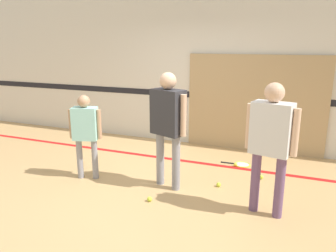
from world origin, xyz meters
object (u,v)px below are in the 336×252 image
Objects in this scene: person_instructor at (168,118)px; person_student_right at (271,135)px; tennis_ball_by_spare_racket at (235,165)px; person_student_left at (85,128)px; tennis_ball_stray_left at (219,185)px; tennis_ball_near_instructor at (150,199)px; tennis_ball_stray_right at (261,177)px; racket_spare_on_floor at (241,164)px.

person_instructor is 1.43m from person_student_right.
person_student_left is at bearing -146.83° from tennis_ball_by_spare_racket.
person_student_left is 19.74× the size of tennis_ball_stray_left.
person_instructor reaches higher than tennis_ball_near_instructor.
person_student_left reaches higher than tennis_ball_stray_left.
person_student_left is 2.79m from tennis_ball_stray_right.
racket_spare_on_floor is (2.12, 1.44, -0.80)m from person_student_left.
person_student_left is at bearing -152.47° from person_instructor.
tennis_ball_by_spare_racket reaches higher than racket_spare_on_floor.
tennis_ball_stray_right is (0.55, 0.52, 0.00)m from tennis_ball_stray_left.
person_student_right reaches higher than tennis_ball_near_instructor.
person_instructor is 25.19× the size of tennis_ball_near_instructor.
person_student_left reaches higher than tennis_ball_stray_right.
racket_spare_on_floor is at bearing -57.66° from person_student_right.
person_instructor is at bearing -123.79° from tennis_ball_by_spare_racket.
racket_spare_on_floor is 2.01m from tennis_ball_near_instructor.
racket_spare_on_floor is at bearing 129.09° from tennis_ball_stray_right.
person_student_right is 1.77m from tennis_ball_near_instructor.
tennis_ball_by_spare_racket is (0.77, 1.16, -0.99)m from person_instructor.
person_student_right is 1.91m from racket_spare_on_floor.
tennis_ball_stray_left is (0.69, 0.26, -0.99)m from person_instructor.
tennis_ball_by_spare_racket is at bearing 75.75° from person_instructor.
tennis_ball_stray_left is at bearing -4.88° from person_student_left.
tennis_ball_near_instructor is at bearing -76.00° from person_instructor.
person_instructor is 1.83m from racket_spare_on_floor.
tennis_ball_near_instructor is 1.00× the size of tennis_ball_stray_right.
person_instructor is 25.19× the size of tennis_ball_stray_right.
person_instructor is at bearing -9.43° from person_student_left.
tennis_ball_stray_left is at bearing 39.94° from person_instructor.
tennis_ball_by_spare_racket is at bearing -53.68° from person_student_right.
tennis_ball_near_instructor is 1.84m from tennis_ball_stray_right.
tennis_ball_stray_right is at bearing 51.74° from person_instructor.
tennis_ball_near_instructor is 1.00× the size of tennis_ball_by_spare_racket.
tennis_ball_by_spare_racket is (2.04, 1.33, -0.77)m from person_student_left.
person_instructor is at bearing 53.78° from racket_spare_on_floor.
person_student_right is 3.15× the size of racket_spare_on_floor.
person_instructor reaches higher than person_student_right.
tennis_ball_by_spare_racket is 0.90m from tennis_ball_stray_left.
person_student_left is 2.56m from tennis_ball_by_spare_racket.
tennis_ball_stray_right is at bearing 3.52° from person_student_left.
person_student_left is 19.74× the size of tennis_ball_by_spare_racket.
racket_spare_on_floor is 7.80× the size of tennis_ball_near_instructor.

